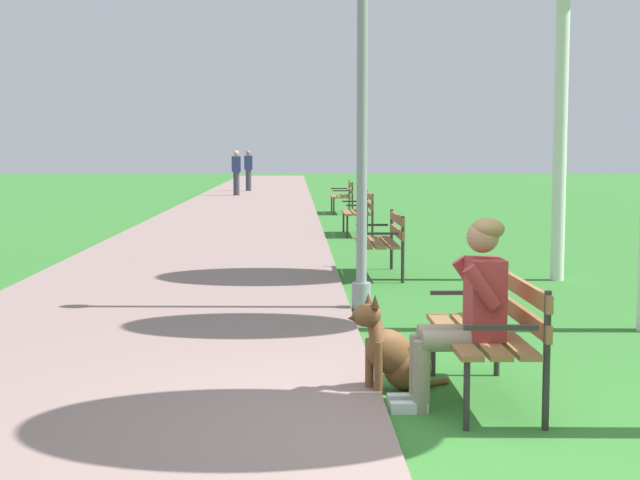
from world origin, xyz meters
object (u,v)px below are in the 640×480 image
(pedestrian_further_distant, at_px, (248,171))
(person_seated_on_near_bench, at_px, (468,306))
(pedestrian_distant, at_px, (236,173))
(lamp_post_near, at_px, (362,107))
(park_bench_furthest, at_px, (344,194))
(park_bench_far, at_px, (360,209))
(park_bench_mid, at_px, (383,238))
(park_bench_near, at_px, (493,325))
(dog_brown, at_px, (395,355))

(pedestrian_further_distant, bearing_deg, person_seated_on_near_bench, -84.69)
(person_seated_on_near_bench, distance_m, pedestrian_distant, 28.25)
(person_seated_on_near_bench, relative_size, lamp_post_near, 0.30)
(park_bench_furthest, xyz_separation_m, lamp_post_near, (-0.61, -15.15, 1.61))
(park_bench_far, bearing_deg, park_bench_furthest, 89.93)
(park_bench_mid, distance_m, lamp_post_near, 3.23)
(pedestrian_distant, bearing_deg, person_seated_on_near_bench, -83.49)
(park_bench_furthest, bearing_deg, park_bench_near, -89.94)
(lamp_post_near, relative_size, pedestrian_distant, 2.49)
(park_bench_near, bearing_deg, park_bench_far, 90.13)
(park_bench_mid, height_order, pedestrian_distant, pedestrian_distant)
(person_seated_on_near_bench, bearing_deg, park_bench_mid, 89.43)
(park_bench_near, bearing_deg, dog_brown, 158.73)
(dog_brown, bearing_deg, park_bench_furthest, 88.11)
(park_bench_near, xyz_separation_m, park_bench_mid, (-0.14, 6.32, 0.00))
(park_bench_far, height_order, pedestrian_distant, pedestrian_distant)
(dog_brown, height_order, pedestrian_distant, pedestrian_distant)
(park_bench_far, distance_m, person_seated_on_near_bench, 12.56)
(lamp_post_near, bearing_deg, pedestrian_distant, 96.53)
(pedestrian_distant, relative_size, pedestrian_further_distant, 1.00)
(dog_brown, xyz_separation_m, pedestrian_distant, (-2.78, 27.62, 0.58))
(dog_brown, relative_size, pedestrian_distant, 0.47)
(lamp_post_near, relative_size, pedestrian_further_distant, 2.49)
(dog_brown, xyz_separation_m, lamp_post_near, (-0.00, 3.32, 1.87))
(park_bench_furthest, height_order, dog_brown, park_bench_furthest)
(park_bench_furthest, bearing_deg, park_bench_mid, -90.56)
(park_bench_near, bearing_deg, pedestrian_distant, 96.98)
(pedestrian_distant, bearing_deg, park_bench_near, -83.02)
(dog_brown, bearing_deg, park_bench_near, -21.27)
(park_bench_near, bearing_deg, person_seated_on_near_bench, -136.20)
(park_bench_furthest, relative_size, pedestrian_further_distant, 0.91)
(pedestrian_distant, bearing_deg, park_bench_far, -77.68)
(park_bench_mid, bearing_deg, park_bench_furthest, 89.44)
(person_seated_on_near_bench, distance_m, lamp_post_near, 4.06)
(person_seated_on_near_bench, relative_size, dog_brown, 1.61)
(park_bench_furthest, distance_m, pedestrian_distant, 9.76)
(pedestrian_further_distant, bearing_deg, lamp_post_near, -84.84)
(pedestrian_further_distant, bearing_deg, pedestrian_distant, -94.08)
(park_bench_near, height_order, pedestrian_further_distant, pedestrian_further_distant)
(park_bench_near, distance_m, lamp_post_near, 3.97)
(dog_brown, bearing_deg, pedestrian_distant, 95.75)
(park_bench_near, distance_m, pedestrian_further_distant, 31.65)
(park_bench_furthest, xyz_separation_m, pedestrian_further_distant, (-3.13, 12.78, 0.33))
(park_bench_furthest, relative_size, dog_brown, 1.94)
(lamp_post_near, bearing_deg, pedestrian_further_distant, 95.16)
(park_bench_mid, xyz_separation_m, person_seated_on_near_bench, (-0.07, -6.52, 0.17))
(person_seated_on_near_bench, xyz_separation_m, pedestrian_distant, (-3.20, 28.06, 0.16))
(park_bench_mid, relative_size, person_seated_on_near_bench, 1.20)
(park_bench_mid, relative_size, park_bench_furthest, 1.00)
(park_bench_far, bearing_deg, dog_brown, -92.84)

